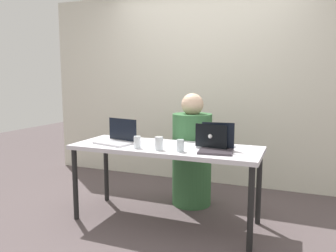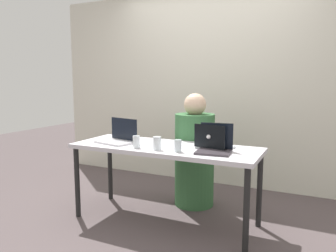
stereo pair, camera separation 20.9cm
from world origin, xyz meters
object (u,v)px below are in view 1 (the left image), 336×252
Objects in this scene: laptop_front_right at (217,145)px; water_glass_left at (137,143)px; laptop_back_right at (214,143)px; water_glass_right at (180,146)px; water_glass_center at (159,144)px; person_at_center at (192,156)px; laptop_front_left at (117,138)px.

laptop_front_right reaches higher than water_glass_left.
water_glass_right is at bearing 57.25° from laptop_back_right.
laptop_front_right reaches higher than water_glass_right.
water_glass_left is at bearing -178.88° from water_glass_center.
person_at_center is 0.82m from water_glass_left.
laptop_front_right is at bearing 24.05° from water_glass_right.
laptop_front_right is at bearing 11.23° from water_glass_left.
laptop_back_right reaches higher than water_glass_center.
laptop_front_right is 0.71m from water_glass_left.
person_at_center is 0.64m from laptop_back_right.
water_glass_right is (0.12, -0.72, 0.25)m from person_at_center.
water_glass_center is (0.21, 0.00, 0.00)m from water_glass_left.
laptop_front_left is 0.71m from water_glass_right.
person_at_center reaches higher than water_glass_center.
water_glass_center is at bearing 1.12° from water_glass_left.
water_glass_left is at bearing 32.50° from laptop_back_right.
water_glass_right is at bearing 2.58° from laptop_front_left.
laptop_front_left is 0.52m from water_glass_center.
person_at_center is at bearing 99.59° from water_glass_right.
laptop_back_right is at bearing 139.11° from person_at_center.
person_at_center reaches higher than laptop_front_left.
laptop_back_right is at bearing 106.61° from laptop_front_right.
person_at_center is at bearing 58.41° from laptop_front_left.
water_glass_center is at bearing -171.01° from laptop_front_right.
water_glass_left is at bearing -175.22° from laptop_front_right.
person_at_center is at bearing 83.91° from water_glass_center.
laptop_front_right is 0.50m from water_glass_center.
water_glass_right is at bearing 111.25° from person_at_center.
water_glass_right is at bearing 1.68° from water_glass_center.
laptop_front_left is (-0.58, -0.58, 0.25)m from person_at_center.
water_glass_center is at bearing -178.32° from water_glass_right.
laptop_front_right is at bearing 136.46° from person_at_center.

